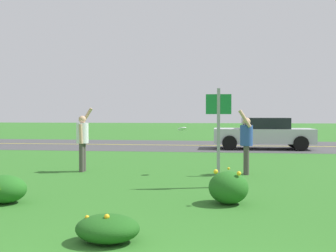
{
  "coord_description": "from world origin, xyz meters",
  "views": [
    {
      "loc": [
        1.0,
        -2.62,
        1.64
      ],
      "look_at": [
        -0.45,
        8.57,
        1.31
      ],
      "focal_mm": 44.45,
      "sensor_mm": 36.0,
      "label": 1
    }
  ],
  "objects": [
    {
      "name": "daylily_clump_mid_center",
      "position": [
        -2.96,
        4.5,
        0.26
      ],
      "size": [
        0.84,
        0.75,
        0.52
      ],
      "color": "#23661E",
      "rests_on": "ground"
    },
    {
      "name": "ground_plane",
      "position": [
        0.0,
        9.37,
        0.0
      ],
      "size": [
        120.0,
        120.0,
        0.0
      ],
      "primitive_type": "plane",
      "color": "#2D6B23"
    },
    {
      "name": "daylily_clump_front_center",
      "position": [
        1.13,
        4.98,
        0.3
      ],
      "size": [
        0.72,
        0.74,
        0.65
      ],
      "color": "#23661E",
      "rests_on": "ground"
    },
    {
      "name": "daylily_clump_mid_left",
      "position": [
        -0.44,
        2.49,
        0.18
      ],
      "size": [
        0.83,
        0.69,
        0.39
      ],
      "color": "#1E5619",
      "rests_on": "ground"
    },
    {
      "name": "highway_center_stripe",
      "position": [
        0.0,
        18.75,
        0.01
      ],
      "size": [
        120.0,
        0.16,
        0.0
      ],
      "primitive_type": "cube",
      "color": "yellow",
      "rests_on": "ground"
    },
    {
      "name": "person_catcher_blue_shirt",
      "position": [
        1.66,
        8.75,
        0.92
      ],
      "size": [
        0.4,
        0.49,
        1.75
      ],
      "color": "#2D4C9E",
      "rests_on": "ground"
    },
    {
      "name": "highway_strip",
      "position": [
        0.0,
        18.75,
        0.0
      ],
      "size": [
        120.0,
        7.53,
        0.01
      ],
      "primitive_type": "cube",
      "color": "#424244",
      "rests_on": "ground"
    },
    {
      "name": "frisbee_white",
      "position": [
        -0.06,
        8.52,
        1.23
      ],
      "size": [
        0.25,
        0.23,
        0.15
      ],
      "color": "white"
    },
    {
      "name": "sign_post_near_path",
      "position": [
        0.93,
        6.63,
        1.34
      ],
      "size": [
        0.56,
        0.1,
        2.2
      ],
      "color": "#93969B",
      "rests_on": "ground"
    },
    {
      "name": "person_thrower_white_shirt",
      "position": [
        -2.91,
        8.71,
        0.95
      ],
      "size": [
        0.41,
        0.49,
        1.82
      ],
      "color": "silver",
      "rests_on": "ground"
    },
    {
      "name": "car_silver_center_left",
      "position": [
        2.92,
        17.05,
        0.74
      ],
      "size": [
        4.5,
        2.0,
        1.45
      ],
      "color": "#B7BABF",
      "rests_on": "ground"
    }
  ]
}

